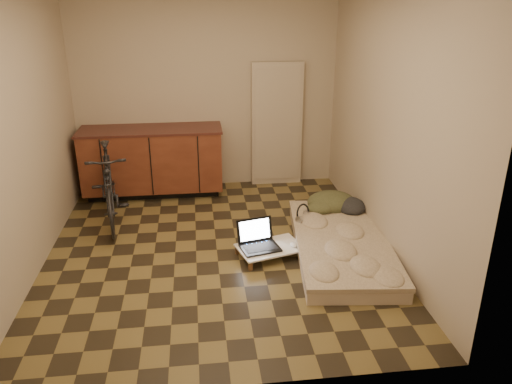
{
  "coord_description": "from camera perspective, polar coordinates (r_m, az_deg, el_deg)",
  "views": [
    {
      "loc": [
        -0.16,
        -4.71,
        2.55
      ],
      "look_at": [
        0.45,
        0.23,
        0.55
      ],
      "focal_mm": 35.0,
      "sensor_mm": 36.0,
      "label": 1
    }
  ],
  "objects": [
    {
      "name": "bicycle",
      "position": [
        6.04,
        -16.51,
        1.16
      ],
      "size": [
        0.7,
        1.62,
        1.01
      ],
      "primitive_type": "imported",
      "rotation": [
        0.0,
        0.0,
        0.16
      ],
      "color": "black",
      "rests_on": "ground"
    },
    {
      "name": "mouse",
      "position": [
        5.19,
        4.34,
        -6.01
      ],
      "size": [
        0.07,
        0.11,
        0.04
      ],
      "primitive_type": "ellipsoid",
      "rotation": [
        0.0,
        0.0,
        0.01
      ],
      "color": "white",
      "rests_on": "lap_desk"
    },
    {
      "name": "clothing_pile",
      "position": [
        5.98,
        9.19,
        -0.59
      ],
      "size": [
        0.66,
        0.57,
        0.24
      ],
      "primitive_type": null,
      "rotation": [
        0.0,
        0.0,
        -0.11
      ],
      "color": "#3F4226",
      "rests_on": "futon"
    },
    {
      "name": "appliance_panel",
      "position": [
        6.96,
        2.38,
        7.71
      ],
      "size": [
        0.7,
        0.1,
        1.7
      ],
      "primitive_type": "cube",
      "color": "#C1B099",
      "rests_on": "ground"
    },
    {
      "name": "futon",
      "position": [
        5.35,
        9.7,
        -5.91
      ],
      "size": [
        1.16,
        2.07,
        0.17
      ],
      "rotation": [
        0.0,
        0.0,
        -0.11
      ],
      "color": "beige",
      "rests_on": "ground"
    },
    {
      "name": "laptop",
      "position": [
        5.16,
        0.27,
        -5.73
      ],
      "size": [
        0.45,
        0.42,
        0.26
      ],
      "rotation": [
        0.0,
        0.0,
        0.23
      ],
      "color": "black",
      "rests_on": "lap_desk"
    },
    {
      "name": "headphones",
      "position": [
        5.63,
        5.4,
        -2.35
      ],
      "size": [
        0.33,
        0.33,
        0.16
      ],
      "primitive_type": null,
      "rotation": [
        0.0,
        0.0,
        0.7
      ],
      "color": "black",
      "rests_on": "futon"
    },
    {
      "name": "lap_desk",
      "position": [
        5.18,
        1.59,
        -6.41
      ],
      "size": [
        0.74,
        0.58,
        0.11
      ],
      "rotation": [
        0.0,
        0.0,
        0.28
      ],
      "color": "brown",
      "rests_on": "ground"
    },
    {
      "name": "room_shell",
      "position": [
        4.88,
        -4.95,
        6.95
      ],
      "size": [
        3.5,
        4.0,
        2.6
      ],
      "color": "brown",
      "rests_on": "ground"
    },
    {
      "name": "cabinets",
      "position": [
        6.77,
        -11.7,
        3.49
      ],
      "size": [
        1.84,
        0.62,
        0.91
      ],
      "color": "black",
      "rests_on": "ground"
    }
  ]
}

